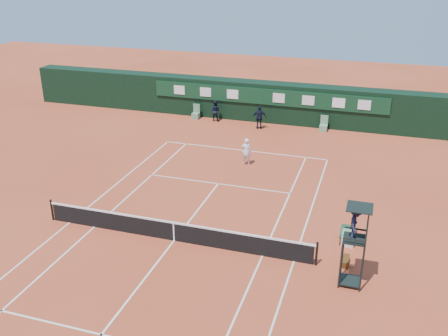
# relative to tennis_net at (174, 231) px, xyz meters

# --- Properties ---
(ground) EXTENTS (90.00, 90.00, 0.00)m
(ground) POSITION_rel_tennis_net_xyz_m (0.00, 0.00, -0.51)
(ground) COLOR #C24D2D
(ground) RESTS_ON ground
(court_lines) EXTENTS (11.05, 23.85, 0.01)m
(court_lines) POSITION_rel_tennis_net_xyz_m (0.00, 0.00, -0.50)
(court_lines) COLOR silver
(court_lines) RESTS_ON ground
(tennis_net) EXTENTS (12.90, 0.10, 1.10)m
(tennis_net) POSITION_rel_tennis_net_xyz_m (0.00, 0.00, 0.00)
(tennis_net) COLOR black
(tennis_net) RESTS_ON ground
(back_wall) EXTENTS (40.00, 1.65, 3.00)m
(back_wall) POSITION_rel_tennis_net_xyz_m (0.00, 18.74, 1.00)
(back_wall) COLOR black
(back_wall) RESTS_ON ground
(linesman_chair_left) EXTENTS (0.55, 0.50, 1.15)m
(linesman_chair_left) POSITION_rel_tennis_net_xyz_m (-5.50, 17.48, -0.19)
(linesman_chair_left) COLOR #5F926E
(linesman_chair_left) RESTS_ON ground
(linesman_chair_right) EXTENTS (0.55, 0.50, 1.15)m
(linesman_chair_right) POSITION_rel_tennis_net_xyz_m (4.50, 17.48, -0.19)
(linesman_chair_right) COLOR #649A74
(linesman_chair_right) RESTS_ON ground
(umpire_chair) EXTENTS (0.96, 0.95, 3.42)m
(umpire_chair) POSITION_rel_tennis_net_xyz_m (7.84, -0.89, 1.95)
(umpire_chair) COLOR black
(umpire_chair) RESTS_ON ground
(player_bench) EXTENTS (0.56, 1.20, 1.10)m
(player_bench) POSITION_rel_tennis_net_xyz_m (7.54, 2.40, 0.09)
(player_bench) COLOR #1A4128
(player_bench) RESTS_ON ground
(tennis_bag) EXTENTS (0.34, 0.76, 0.28)m
(tennis_bag) POSITION_rel_tennis_net_xyz_m (7.55, 0.45, -0.37)
(tennis_bag) COLOR black
(tennis_bag) RESTS_ON ground
(cooler) EXTENTS (0.57, 0.57, 0.65)m
(cooler) POSITION_rel_tennis_net_xyz_m (7.53, 2.04, -0.18)
(cooler) COLOR silver
(cooler) RESTS_ON ground
(tennis_ball) EXTENTS (0.07, 0.07, 0.07)m
(tennis_ball) POSITION_rel_tennis_net_xyz_m (-1.58, 9.22, -0.47)
(tennis_ball) COLOR #CCEB36
(tennis_ball) RESTS_ON ground
(player) EXTENTS (0.66, 0.48, 1.70)m
(player) POSITION_rel_tennis_net_xyz_m (0.76, 9.64, 0.34)
(player) COLOR white
(player) RESTS_ON ground
(ball_kid_left) EXTENTS (0.81, 0.65, 1.61)m
(ball_kid_left) POSITION_rel_tennis_net_xyz_m (-3.86, 17.41, 0.30)
(ball_kid_left) COLOR black
(ball_kid_left) RESTS_ON ground
(ball_kid_right) EXTENTS (1.10, 0.66, 1.75)m
(ball_kid_right) POSITION_rel_tennis_net_xyz_m (-0.12, 16.56, 0.37)
(ball_kid_right) COLOR black
(ball_kid_right) RESTS_ON ground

